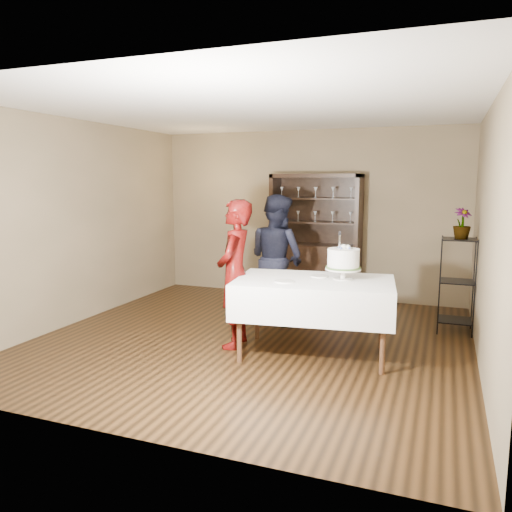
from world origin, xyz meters
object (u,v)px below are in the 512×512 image
(cake_table, at_px, (314,297))
(woman, at_px, (235,274))
(plant_etagere, at_px, (457,281))
(china_hutch, at_px, (315,259))
(man, at_px, (277,258))
(potted_plant, at_px, (462,223))
(cake, at_px, (343,260))

(cake_table, bearing_deg, woman, -178.77)
(woman, bearing_deg, plant_etagere, 115.14)
(china_hutch, xyz_separation_m, cake_table, (0.62, -2.51, -0.02))
(plant_etagere, distance_m, man, 2.31)
(woman, bearing_deg, potted_plant, 114.72)
(china_hutch, height_order, plant_etagere, china_hutch)
(plant_etagere, height_order, woman, woman)
(plant_etagere, height_order, cake, cake)
(cake, bearing_deg, woman, -173.46)
(man, xyz_separation_m, cake, (1.10, -1.04, 0.19))
(cake_table, relative_size, cake, 3.43)
(cake, bearing_deg, potted_plant, 47.98)
(cake, bearing_deg, plant_etagere, 48.67)
(china_hutch, relative_size, potted_plant, 5.26)
(woman, xyz_separation_m, man, (0.10, 1.18, 0.01))
(woman, height_order, potted_plant, woman)
(woman, distance_m, man, 1.19)
(cake_table, relative_size, potted_plant, 4.73)
(china_hutch, height_order, cake, china_hutch)
(plant_etagere, height_order, cake_table, plant_etagere)
(plant_etagere, height_order, man, man)
(man, height_order, cake, man)
(cake, distance_m, potted_plant, 1.81)
(plant_etagere, relative_size, man, 0.70)
(china_hutch, bearing_deg, plant_etagere, -26.83)
(man, distance_m, potted_plant, 2.37)
(cake_table, bearing_deg, potted_plant, 44.31)
(china_hutch, xyz_separation_m, woman, (-0.31, -2.53, 0.18))
(man, distance_m, cake, 1.53)
(woman, bearing_deg, cake_table, 84.57)
(woman, relative_size, potted_plant, 4.44)
(china_hutch, distance_m, woman, 2.56)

